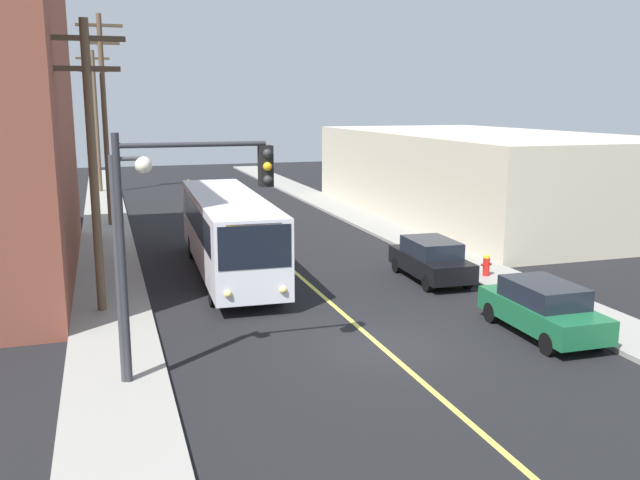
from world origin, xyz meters
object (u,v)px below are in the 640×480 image
(parked_car_black, at_px, (431,259))
(street_lamp_left, at_px, (126,236))
(utility_pole_near, at_px, (92,154))
(utility_pole_mid, at_px, (104,112))
(traffic_signal_left_corner, at_px, (186,210))
(city_bus, at_px, (228,230))
(utility_pole_far, at_px, (96,115))
(fire_hydrant, at_px, (486,265))
(parked_car_green, at_px, (543,308))

(parked_car_black, distance_m, street_lamp_left, 13.81)
(utility_pole_near, xyz_separation_m, utility_pole_mid, (0.56, 16.61, 1.08))
(parked_car_black, bearing_deg, traffic_signal_left_corner, -145.16)
(parked_car_black, bearing_deg, utility_pole_mid, 126.35)
(city_bus, height_order, street_lamp_left, street_lamp_left)
(utility_pole_far, bearing_deg, city_bus, -80.24)
(utility_pole_mid, distance_m, street_lamp_left, 23.05)
(utility_pole_mid, height_order, fire_hydrant, utility_pole_mid)
(parked_car_green, relative_size, parked_car_black, 0.99)
(utility_pole_mid, bearing_deg, parked_car_green, -62.31)
(parked_car_black, bearing_deg, city_bus, 156.06)
(utility_pole_far, height_order, street_lamp_left, utility_pole_far)
(utility_pole_near, bearing_deg, utility_pole_mid, 88.05)
(parked_car_green, distance_m, fire_hydrant, 6.56)
(utility_pole_mid, xyz_separation_m, traffic_signal_left_corner, (1.57, -22.95, -2.00))
(utility_pole_mid, distance_m, traffic_signal_left_corner, 23.09)
(utility_pole_mid, xyz_separation_m, fire_hydrant, (13.83, -16.45, -5.72))
(fire_hydrant, bearing_deg, utility_pole_far, 114.14)
(utility_pole_mid, bearing_deg, fire_hydrant, -49.96)
(utility_pole_far, xyz_separation_m, fire_hydrant, (14.32, -31.94, -5.31))
(utility_pole_near, relative_size, fire_hydrant, 10.94)
(parked_car_green, distance_m, utility_pole_far, 40.50)
(utility_pole_mid, xyz_separation_m, street_lamp_left, (0.15, -22.90, -2.56))
(traffic_signal_left_corner, height_order, fire_hydrant, traffic_signal_left_corner)
(traffic_signal_left_corner, bearing_deg, street_lamp_left, 178.23)
(street_lamp_left, relative_size, fire_hydrant, 6.55)
(city_bus, relative_size, traffic_signal_left_corner, 2.04)
(city_bus, distance_m, parked_car_green, 12.66)
(city_bus, height_order, utility_pole_far, utility_pole_far)
(traffic_signal_left_corner, relative_size, street_lamp_left, 1.09)
(parked_car_green, relative_size, utility_pole_far, 0.42)
(parked_car_black, distance_m, utility_pole_near, 13.04)
(utility_pole_far, bearing_deg, fire_hydrant, -65.86)
(city_bus, xyz_separation_m, utility_pole_near, (-4.91, -3.98, 3.41))
(utility_pole_far, distance_m, fire_hydrant, 35.41)
(utility_pole_mid, bearing_deg, utility_pole_far, 91.81)
(parked_car_black, xyz_separation_m, utility_pole_mid, (-11.70, 15.90, 5.46))
(utility_pole_near, bearing_deg, parked_car_black, 3.33)
(city_bus, bearing_deg, traffic_signal_left_corner, -105.10)
(parked_car_green, bearing_deg, city_bus, 126.89)
(street_lamp_left, bearing_deg, traffic_signal_left_corner, -1.77)
(parked_car_black, relative_size, utility_pole_mid, 0.40)
(street_lamp_left, bearing_deg, utility_pole_near, 96.48)
(utility_pole_far, distance_m, traffic_signal_left_corner, 38.52)
(parked_car_green, distance_m, parked_car_black, 6.84)
(fire_hydrant, bearing_deg, parked_car_green, -106.86)
(utility_pole_mid, bearing_deg, city_bus, -71.00)
(street_lamp_left, height_order, fire_hydrant, street_lamp_left)
(utility_pole_near, height_order, traffic_signal_left_corner, utility_pole_near)
(parked_car_green, bearing_deg, traffic_signal_left_corner, -178.80)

